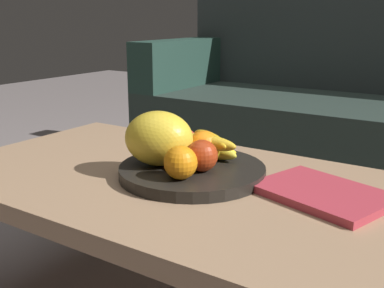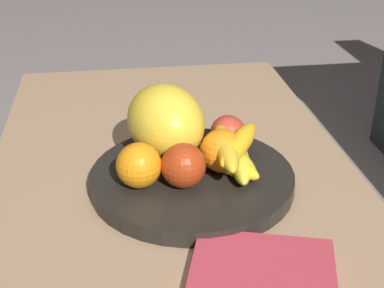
% 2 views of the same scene
% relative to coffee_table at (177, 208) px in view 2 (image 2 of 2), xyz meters
% --- Properties ---
extents(coffee_table, '(1.14, 0.61, 0.38)m').
position_rel_coffee_table_xyz_m(coffee_table, '(0.00, 0.00, 0.00)').
color(coffee_table, '#9E7B5C').
rests_on(coffee_table, ground_plane).
extents(fruit_bowl, '(0.32, 0.32, 0.03)m').
position_rel_coffee_table_xyz_m(fruit_bowl, '(-0.00, 0.02, 0.05)').
color(fruit_bowl, black).
rests_on(fruit_bowl, coffee_table).
extents(melon_large_front, '(0.18, 0.16, 0.12)m').
position_rel_coffee_table_xyz_m(melon_large_front, '(-0.07, -0.01, 0.13)').
color(melon_large_front, yellow).
rests_on(melon_large_front, fruit_bowl).
extents(orange_front, '(0.07, 0.07, 0.07)m').
position_rel_coffee_table_xyz_m(orange_front, '(0.03, -0.06, 0.10)').
color(orange_front, orange).
rests_on(orange_front, fruit_bowl).
extents(orange_left, '(0.07, 0.07, 0.07)m').
position_rel_coffee_table_xyz_m(orange_left, '(-0.00, 0.07, 0.10)').
color(orange_left, orange).
rests_on(orange_left, fruit_bowl).
extents(apple_front, '(0.07, 0.07, 0.07)m').
position_rel_coffee_table_xyz_m(apple_front, '(0.04, 0.01, 0.10)').
color(apple_front, '#A63213').
rests_on(apple_front, fruit_bowl).
extents(apple_left, '(0.06, 0.06, 0.06)m').
position_rel_coffee_table_xyz_m(apple_left, '(-0.07, 0.10, 0.10)').
color(apple_left, '#B03626').
rests_on(apple_left, fruit_bowl).
extents(banana_bunch, '(0.18, 0.14, 0.06)m').
position_rel_coffee_table_xyz_m(banana_bunch, '(-0.00, 0.09, 0.09)').
color(banana_bunch, yellow).
rests_on(banana_bunch, fruit_bowl).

